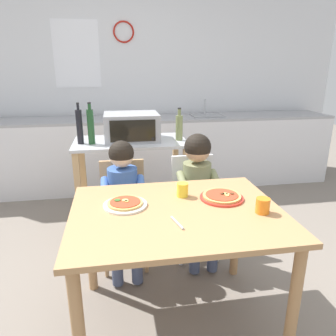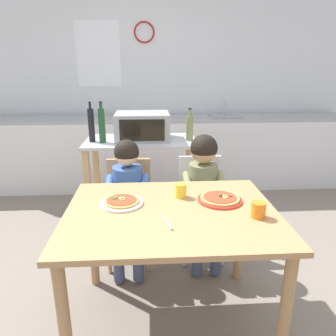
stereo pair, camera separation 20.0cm
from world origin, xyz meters
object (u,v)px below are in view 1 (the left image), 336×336
object	(u,v)px
toaster_oven	(132,127)
drinking_cup_yellow	(182,190)
bottle_tall_green_wine	(91,126)
dining_chair_left	(124,206)
kitchen_island_cart	(132,172)
bottle_squat_spirits	(80,126)
dining_table	(177,228)
child_in_olive_shirt	(199,181)
bottle_slim_sauce	(179,127)
pizza_plate_red_rimmed	(222,197)
dining_chair_right	(194,198)
child_in_blue_striped_shirt	(123,192)
drinking_cup_orange	(263,206)
pizza_plate_white	(125,204)
serving_spoon	(177,223)

from	to	relation	value
toaster_oven	drinking_cup_yellow	distance (m)	1.08
bottle_tall_green_wine	dining_chair_left	distance (m)	0.73
kitchen_island_cart	bottle_squat_spirits	world-z (taller)	bottle_squat_spirits
dining_table	child_in_olive_shirt	world-z (taller)	child_in_olive_shirt
child_in_olive_shirt	bottle_slim_sauce	bearing A→B (deg)	96.06
drinking_cup_yellow	bottle_tall_green_wine	bearing A→B (deg)	121.84
toaster_oven	child_in_olive_shirt	size ratio (longest dim) A/B	0.46
dining_chair_left	dining_table	bearing A→B (deg)	-68.59
bottle_tall_green_wine	dining_chair_left	bearing A→B (deg)	-60.41
pizza_plate_red_rimmed	child_in_olive_shirt	bearing A→B (deg)	90.03
child_in_olive_shirt	drinking_cup_yellow	bearing A→B (deg)	-116.17
dining_chair_right	child_in_blue_striped_shirt	xyz separation A→B (m)	(-0.58, -0.17, 0.16)
toaster_oven	kitchen_island_cart	bearing A→B (deg)	-129.77
kitchen_island_cart	drinking_cup_orange	bearing A→B (deg)	-64.02
pizza_plate_red_rimmed	toaster_oven	bearing A→B (deg)	112.88
pizza_plate_white	dining_chair_left	bearing A→B (deg)	89.98
dining_chair_right	pizza_plate_red_rimmed	world-z (taller)	dining_chair_right
dining_chair_left	child_in_olive_shirt	world-z (taller)	child_in_olive_shirt
bottle_squat_spirits	bottle_tall_green_wine	bearing A→B (deg)	-15.04
kitchen_island_cart	drinking_cup_yellow	xyz separation A→B (m)	(0.26, -1.01, 0.21)
child_in_blue_striped_shirt	child_in_olive_shirt	xyz separation A→B (m)	(0.58, 0.05, 0.03)
child_in_olive_shirt	pizza_plate_red_rimmed	bearing A→B (deg)	-89.97
bottle_tall_green_wine	drinking_cup_yellow	world-z (taller)	bottle_tall_green_wine
kitchen_island_cart	serving_spoon	size ratio (longest dim) A/B	7.07
bottle_squat_spirits	child_in_blue_striped_shirt	size ratio (longest dim) A/B	0.35
pizza_plate_red_rimmed	pizza_plate_white	bearing A→B (deg)	-179.31
toaster_oven	dining_chair_left	xyz separation A→B (m)	(-0.11, -0.50, -0.52)
kitchen_island_cart	bottle_squat_spirits	bearing A→B (deg)	-173.59
drinking_cup_orange	toaster_oven	bearing A→B (deg)	115.11
dining_table	child_in_blue_striped_shirt	xyz separation A→B (m)	(-0.28, 0.59, -0.01)
kitchen_island_cart	bottle_slim_sauce	size ratio (longest dim) A/B	3.46
dining_chair_left	serving_spoon	size ratio (longest dim) A/B	5.79
toaster_oven	child_in_olive_shirt	bearing A→B (deg)	-50.88
child_in_blue_striped_shirt	child_in_olive_shirt	world-z (taller)	child_in_olive_shirt
bottle_squat_spirits	pizza_plate_white	xyz separation A→B (m)	(0.33, -1.05, -0.27)
bottle_slim_sauce	dining_chair_right	distance (m)	0.65
bottle_slim_sauce	serving_spoon	xyz separation A→B (m)	(-0.27, -1.30, -0.24)
toaster_oven	pizza_plate_white	world-z (taller)	toaster_oven
drinking_cup_orange	serving_spoon	xyz separation A→B (m)	(-0.48, -0.05, -0.04)
pizza_plate_white	dining_table	bearing A→B (deg)	-20.36
child_in_olive_shirt	drinking_cup_orange	xyz separation A→B (m)	(0.16, -0.75, 0.13)
dining_table	child_in_blue_striped_shirt	world-z (taller)	child_in_blue_striped_shirt
child_in_blue_striped_shirt	serving_spoon	distance (m)	0.80
pizza_plate_white	pizza_plate_red_rimmed	bearing A→B (deg)	0.69
dining_table	pizza_plate_red_rimmed	world-z (taller)	pizza_plate_red_rimmed
kitchen_island_cart	dining_table	distance (m)	1.22
toaster_oven	dining_chair_right	world-z (taller)	toaster_oven
kitchen_island_cart	pizza_plate_white	bearing A→B (deg)	-94.90
toaster_oven	bottle_squat_spirits	world-z (taller)	bottle_squat_spirits
pizza_plate_red_rimmed	drinking_cup_yellow	distance (m)	0.24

